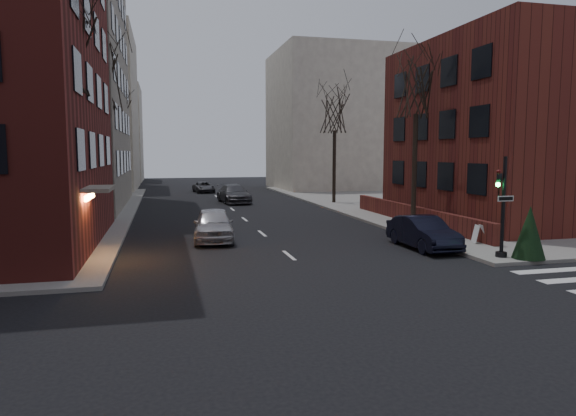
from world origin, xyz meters
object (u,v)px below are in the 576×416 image
object	(u,v)px
parked_sedan	(423,233)
sandwich_board	(479,234)
tree_left_c	(118,110)
traffic_signal	(502,213)
evergreen_shrub	(529,232)
tree_left_a	(63,48)
car_lane_far	(204,187)
tree_right_b	(335,112)
car_lane_silver	(214,224)
streetlamp_near	(105,154)
tree_right_a	(417,85)
streetlamp_far	(128,153)
car_lane_gray	(234,194)
tree_left_b	(99,78)

from	to	relation	value
parked_sedan	sandwich_board	world-z (taller)	parked_sedan
tree_left_c	sandwich_board	distance (m)	33.99
sandwich_board	traffic_signal	bearing A→B (deg)	-99.47
traffic_signal	evergreen_shrub	bearing A→B (deg)	-28.13
tree_left_a	car_lane_far	world-z (taller)	tree_left_a
tree_right_b	evergreen_shrub	distance (m)	24.36
car_lane_silver	streetlamp_near	bearing A→B (deg)	139.33
tree_right_a	tree_right_b	xyz separation A→B (m)	(0.00, 14.00, -0.44)
tree_right_b	streetlamp_far	bearing A→B (deg)	149.53
tree_right_b	car_lane_gray	size ratio (longest dim) A/B	1.72
evergreen_shrub	car_lane_gray	bearing A→B (deg)	106.94
streetlamp_far	tree_left_b	bearing A→B (deg)	-92.15
tree_left_c	evergreen_shrub	world-z (taller)	tree_left_c
car_lane_silver	car_lane_far	bearing A→B (deg)	91.16
streetlamp_near	parked_sedan	xyz separation A→B (m)	(14.40, -9.94, -3.51)
tree_left_c	evergreen_shrub	distance (m)	36.76
tree_left_b	car_lane_gray	world-z (taller)	tree_left_b
car_lane_silver	sandwich_board	bearing A→B (deg)	-15.86
streetlamp_near	streetlamp_far	distance (m)	20.00
streetlamp_far	car_lane_gray	world-z (taller)	streetlamp_far
streetlamp_near	car_lane_far	world-z (taller)	streetlamp_near
car_lane_gray	tree_left_c	bearing A→B (deg)	146.59
traffic_signal	evergreen_shrub	size ratio (longest dim) A/B	1.92
tree_right_a	evergreen_shrub	world-z (taller)	tree_right_a
parked_sedan	car_lane_gray	world-z (taller)	car_lane_gray
streetlamp_far	car_lane_silver	bearing A→B (deg)	-77.89
tree_right_a	streetlamp_far	distance (m)	29.65
tree_left_b	tree_right_b	xyz separation A→B (m)	(17.60, 6.00, -1.33)
traffic_signal	tree_right_a	distance (m)	10.92
tree_left_c	parked_sedan	xyz separation A→B (m)	(15.00, -27.94, -7.30)
tree_right_a	car_lane_silver	size ratio (longest dim) A/B	2.07
traffic_signal	tree_left_a	distance (m)	18.66
tree_left_b	sandwich_board	distance (m)	24.13
car_lane_gray	sandwich_board	world-z (taller)	car_lane_gray
tree_left_b	tree_left_c	bearing A→B (deg)	90.00
tree_right_b	streetlamp_far	world-z (taller)	tree_right_b
car_lane_silver	streetlamp_far	bearing A→B (deg)	106.84
car_lane_far	sandwich_board	world-z (taller)	car_lane_far
tree_left_a	car_lane_silver	bearing A→B (deg)	21.81
traffic_signal	car_lane_gray	world-z (taller)	traffic_signal
tree_left_b	streetlamp_near	world-z (taller)	tree_left_b
evergreen_shrub	sandwich_board	bearing A→B (deg)	87.50
tree_left_b	tree_left_c	size ratio (longest dim) A/B	1.11
traffic_signal	car_lane_far	distance (m)	39.09
tree_right_a	car_lane_silver	distance (m)	13.69
streetlamp_near	car_lane_silver	bearing A→B (deg)	-45.40
traffic_signal	tree_left_c	bearing A→B (deg)	118.36
tree_left_c	streetlamp_far	size ratio (longest dim) A/B	1.55
tree_right_a	tree_right_b	world-z (taller)	tree_right_a
streetlamp_far	evergreen_shrub	size ratio (longest dim) A/B	3.02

